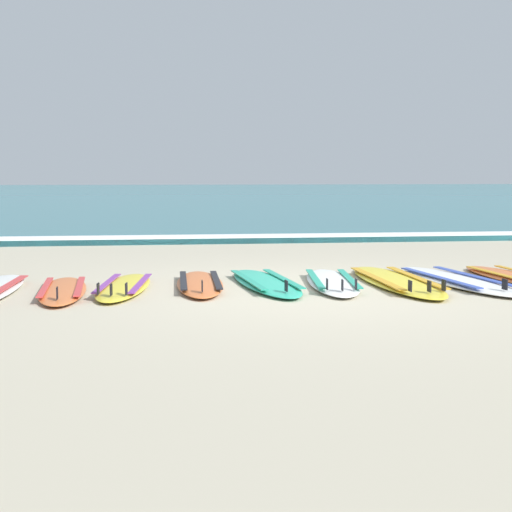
{
  "coord_description": "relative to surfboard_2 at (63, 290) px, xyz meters",
  "views": [
    {
      "loc": [
        -1.61,
        -7.65,
        1.24
      ],
      "look_at": [
        -0.48,
        1.15,
        0.25
      ],
      "focal_mm": 52.53,
      "sensor_mm": 36.0,
      "label": 1
    }
  ],
  "objects": [
    {
      "name": "surfboard_6",
      "position": [
        2.89,
        0.23,
        0.0
      ],
      "size": [
        0.75,
        2.16,
        0.18
      ],
      "color": "white",
      "rests_on": "ground"
    },
    {
      "name": "surfboard_4",
      "position": [
        1.43,
        0.3,
        -0.0
      ],
      "size": [
        0.54,
        2.0,
        0.18
      ],
      "color": "orange",
      "rests_on": "ground"
    },
    {
      "name": "wave_foam_strip",
      "position": [
        2.62,
        5.55,
        0.02
      ],
      "size": [
        80.0,
        0.78,
        0.11
      ],
      "primitive_type": "cube",
      "color": "white",
      "rests_on": "ground"
    },
    {
      "name": "surfboard_7",
      "position": [
        3.61,
        0.2,
        0.0
      ],
      "size": [
        0.69,
        2.56,
        0.18
      ],
      "color": "yellow",
      "rests_on": "ground"
    },
    {
      "name": "sea",
      "position": [
        2.62,
        35.16,
        0.01
      ],
      "size": [
        80.0,
        60.0,
        0.1
      ],
      "primitive_type": "cube",
      "color": "teal",
      "rests_on": "ground"
    },
    {
      "name": "ground_plane",
      "position": [
        2.62,
        -0.15,
        -0.04
      ],
      "size": [
        80.0,
        80.0,
        0.0
      ],
      "primitive_type": "plane",
      "color": "#B7AD93"
    },
    {
      "name": "surfboard_2",
      "position": [
        0.0,
        0.0,
        0.0
      ],
      "size": [
        0.59,
        1.93,
        0.18
      ],
      "color": "orange",
      "rests_on": "ground"
    },
    {
      "name": "surfboard_5",
      "position": [
        2.15,
        0.28,
        -0.0
      ],
      "size": [
        0.77,
        2.24,
        0.18
      ],
      "color": "#2DB793",
      "rests_on": "ground"
    },
    {
      "name": "surfboard_3",
      "position": [
        0.62,
        0.16,
        0.0
      ],
      "size": [
        0.71,
        2.02,
        0.18
      ],
      "color": "yellow",
      "rests_on": "ground"
    },
    {
      "name": "surfboard_8",
      "position": [
        4.3,
        0.19,
        -0.0
      ],
      "size": [
        0.93,
        2.49,
        0.18
      ],
      "color": "white",
      "rests_on": "ground"
    }
  ]
}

